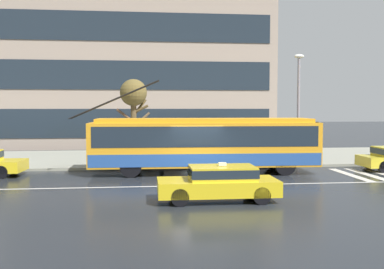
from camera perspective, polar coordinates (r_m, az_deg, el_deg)
ground_plane at (r=20.60m, az=1.05°, el=-5.95°), size 160.00×160.00×0.00m
sidewalk_slab at (r=29.49m, az=-1.20°, el=-2.95°), size 80.00×10.00×0.14m
crosswalk_stripe_edge_near at (r=23.80m, az=19.56°, el=-4.86°), size 0.44×4.40×0.01m
crosswalk_stripe_inner_a at (r=24.20m, az=21.48°, el=-4.77°), size 0.44×4.40×0.01m
crosswalk_stripe_center at (r=24.63m, az=23.34°, el=-4.67°), size 0.44×4.40×0.01m
lane_centre_line at (r=19.43m, az=1.51°, el=-6.51°), size 72.00×0.14×0.01m
trolleybus at (r=22.88m, az=1.61°, el=-1.08°), size 12.57×2.83×4.75m
taxi_oncoming_near at (r=16.23m, az=3.51°, el=-6.01°), size 4.33×1.77×1.39m
bus_shelter at (r=26.23m, az=-3.47°, el=0.39°), size 3.70×1.62×2.44m
pedestrian_at_shelter at (r=26.74m, az=1.63°, el=-1.34°), size 0.42×0.42×1.68m
pedestrian_approaching_curb at (r=24.98m, az=-3.75°, el=-0.31°), size 1.47×1.47×1.96m
street_lamp at (r=26.62m, az=13.44°, el=4.50°), size 0.60×0.32×6.29m
street_tree_bare at (r=27.36m, az=-7.48°, el=4.85°), size 2.08×1.64×4.95m
office_tower_corner_left at (r=43.18m, az=-7.06°, el=14.63°), size 23.46×13.00×23.46m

